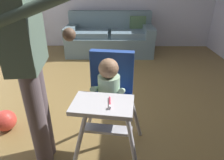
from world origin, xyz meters
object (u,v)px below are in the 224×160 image
at_px(couch, 110,38).
at_px(toy_ball, 5,121).
at_px(adult_standing, 29,61).
at_px(high_chair, 109,91).

distance_m(couch, toy_ball, 2.84).
relative_size(couch, adult_standing, 1.11).
distance_m(couch, adult_standing, 3.10).
bearing_deg(couch, toy_ball, -21.99).
bearing_deg(toy_ball, couch, 68.01).
relative_size(adult_standing, toy_ball, 7.29).
distance_m(high_chair, adult_standing, 0.63).
xyz_separation_m(couch, adult_standing, (-0.50, -2.99, 0.60)).
relative_size(high_chair, adult_standing, 0.58).
bearing_deg(toy_ball, high_chair, -15.36).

